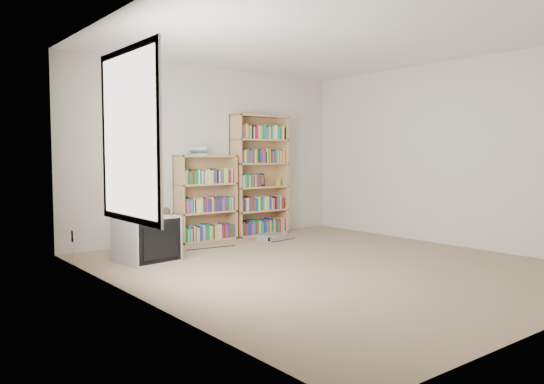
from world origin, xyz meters
TOP-DOWN VIEW (x-y plane):
  - floor at (0.00, 0.00)m, footprint 4.50×5.00m
  - wall_back at (0.00, 2.50)m, footprint 4.50×0.02m
  - wall_left at (-2.25, 0.00)m, footprint 0.02×5.00m
  - wall_right at (2.25, 0.00)m, footprint 0.02×5.00m
  - ceiling at (0.00, 0.00)m, footprint 4.50×5.00m
  - window at (-2.24, 0.20)m, footprint 0.02×1.22m
  - crt_tv at (-1.52, 1.47)m, footprint 0.69×0.64m
  - cat at (-1.47, 1.51)m, footprint 0.66×0.44m
  - bookcase_tall at (0.77, 2.36)m, footprint 0.92×0.30m
  - bookcase_short at (-0.19, 2.36)m, footprint 0.89×0.30m
  - book_stack at (-0.33, 2.32)m, footprint 0.18×0.23m
  - green_mug at (1.13, 2.34)m, footprint 0.09×0.09m
  - framed_print at (0.85, 2.44)m, footprint 0.14×0.05m
  - dvd_player at (0.59, 1.82)m, footprint 0.44×0.37m
  - wall_outlet at (-2.24, 1.82)m, footprint 0.01×0.08m
  - floor_cables at (0.13, 1.75)m, footprint 1.20×0.70m

SIDE VIEW (x-z plane):
  - floor at x=0.00m, z-range -0.01..0.01m
  - floor_cables at x=0.13m, z-range 0.00..0.01m
  - dvd_player at x=0.59m, z-range 0.00..0.09m
  - crt_tv at x=-1.52m, z-range 0.00..0.53m
  - wall_outlet at x=-2.24m, z-range 0.26..0.39m
  - bookcase_short at x=-0.19m, z-range -0.06..1.17m
  - cat at x=-1.47m, z-range 0.37..0.86m
  - green_mug at x=1.13m, z-range 0.75..0.84m
  - framed_print at x=0.85m, z-range 0.75..0.94m
  - bookcase_tall at x=0.77m, z-range -0.05..1.79m
  - wall_back at x=0.00m, z-range 0.00..2.50m
  - wall_left at x=-2.25m, z-range 0.00..2.50m
  - wall_right at x=2.25m, z-range 0.00..2.50m
  - book_stack at x=-0.33m, z-range 1.23..1.35m
  - window at x=-2.24m, z-range 0.64..2.16m
  - ceiling at x=0.00m, z-range 2.49..2.51m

